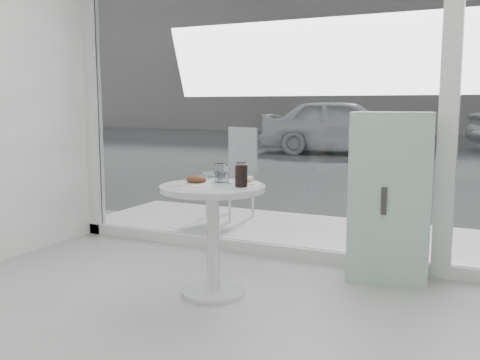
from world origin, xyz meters
The scene contains 13 objects.
storefront centered at (0.07, 3.00, 1.71)m, with size 5.00×0.14×3.00m.
main_table centered at (-0.50, 1.90, 0.55)m, with size 0.72×0.72×0.77m.
patio_deck centered at (0.00, 3.80, 0.03)m, with size 5.60×1.60×0.05m, color beige.
street centered at (0.00, 16.00, 0.00)m, with size 40.00×24.00×0.00m, color #323232.
far_building centered at (0.00, 25.00, 4.00)m, with size 40.00×2.00×8.00m, color gray.
mint_cabinet centered at (0.53, 2.78, 0.63)m, with size 0.63×0.47×1.26m.
patio_chair centered at (-1.42, 4.16, 0.62)m, with size 0.55×0.55×1.01m.
car_white centered at (-2.42, 12.93, 0.75)m, with size 1.77×4.40×1.50m, color silver.
plate_fritter centered at (-0.60, 1.86, 0.80)m, with size 0.23×0.23×0.07m.
plate_donut centered at (-0.34, 2.06, 0.79)m, with size 0.21×0.21×0.05m.
water_tumbler_a centered at (-0.52, 2.06, 0.83)m, with size 0.08×0.08×0.13m.
water_tumbler_b centered at (-0.50, 2.06, 0.82)m, with size 0.07×0.07×0.12m.
cola_glass centered at (-0.30, 1.92, 0.85)m, with size 0.08×0.08×0.16m.
Camera 1 is at (1.20, -1.27, 1.31)m, focal length 40.00 mm.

